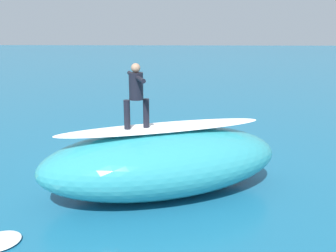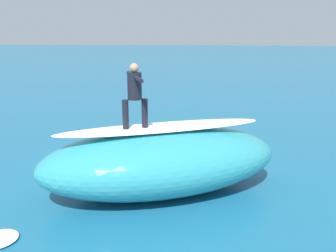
% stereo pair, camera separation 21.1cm
% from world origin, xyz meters
% --- Properties ---
extents(ground_plane, '(120.00, 120.00, 0.00)m').
position_xyz_m(ground_plane, '(0.00, 0.00, 0.00)').
color(ground_plane, '#196084').
extents(wave_crest, '(6.78, 4.65, 1.72)m').
position_xyz_m(wave_crest, '(-0.34, 2.46, 0.86)').
color(wave_crest, teal).
rests_on(wave_crest, ground_plane).
extents(wave_foam_lip, '(5.31, 2.66, 0.08)m').
position_xyz_m(wave_foam_lip, '(-0.34, 2.46, 1.76)').
color(wave_foam_lip, white).
rests_on(wave_foam_lip, wave_crest).
extents(surfboard_riding, '(2.33, 1.28, 0.08)m').
position_xyz_m(surfboard_riding, '(0.27, 2.68, 1.75)').
color(surfboard_riding, silver).
rests_on(surfboard_riding, wave_crest).
extents(surfer_riding, '(0.60, 1.44, 1.58)m').
position_xyz_m(surfer_riding, '(0.27, 2.68, 2.71)').
color(surfer_riding, black).
rests_on(surfer_riding, surfboard_riding).
extents(surfboard_paddling, '(1.05, 2.17, 0.07)m').
position_xyz_m(surfboard_paddling, '(-1.14, -1.26, 0.03)').
color(surfboard_paddling, '#E0563D').
rests_on(surfboard_paddling, ground_plane).
extents(surfer_paddling, '(0.68, 1.64, 0.30)m').
position_xyz_m(surfer_paddling, '(-1.17, -1.14, 0.20)').
color(surfer_paddling, black).
rests_on(surfer_paddling, surfboard_paddling).
extents(foam_patch_mid, '(0.86, 0.85, 0.14)m').
position_xyz_m(foam_patch_mid, '(2.21, -2.16, 0.07)').
color(foam_patch_mid, white).
rests_on(foam_patch_mid, ground_plane).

